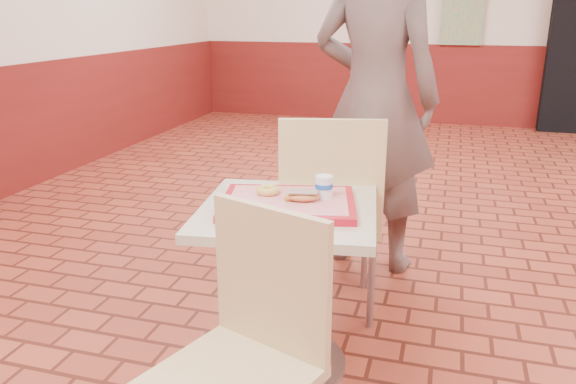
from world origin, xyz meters
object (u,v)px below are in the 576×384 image
(chair_main_back, at_px, (330,208))
(long_john_donut, at_px, (302,196))
(customer, at_px, (375,98))
(main_table, at_px, (288,262))
(ring_donut, at_px, (268,190))
(serving_tray, at_px, (288,203))
(chair_main_front, at_px, (248,345))
(paper_cup, at_px, (324,186))

(chair_main_back, relative_size, long_john_donut, 7.20)
(customer, bearing_deg, chair_main_back, 91.32)
(main_table, bearing_deg, ring_donut, 155.18)
(customer, xyz_separation_m, serving_tray, (-0.16, -1.12, -0.24))
(chair_main_back, bearing_deg, chair_main_front, 76.41)
(ring_donut, distance_m, paper_cup, 0.22)
(main_table, relative_size, long_john_donut, 5.14)
(serving_tray, bearing_deg, chair_main_back, 81.58)
(long_john_donut, bearing_deg, chair_main_front, -89.73)
(long_john_donut, distance_m, paper_cup, 0.10)
(paper_cup, bearing_deg, ring_donut, -175.21)
(customer, distance_m, ring_donut, 1.12)
(chair_main_front, relative_size, ring_donut, 9.57)
(long_john_donut, xyz_separation_m, paper_cup, (0.07, 0.07, 0.02))
(serving_tray, height_order, paper_cup, paper_cup)
(main_table, bearing_deg, chair_main_back, 81.58)
(main_table, relative_size, chair_main_back, 0.71)
(ring_donut, relative_size, long_john_donut, 0.68)
(main_table, relative_size, ring_donut, 7.58)
(chair_main_back, xyz_separation_m, paper_cup, (0.06, -0.40, 0.23))
(long_john_donut, height_order, paper_cup, paper_cup)
(customer, height_order, ring_donut, customer)
(chair_main_front, relative_size, serving_tray, 1.76)
(chair_main_front, relative_size, chair_main_back, 0.90)
(ring_donut, bearing_deg, chair_main_back, 68.55)
(chair_main_back, bearing_deg, serving_tray, 68.47)
(customer, height_order, long_john_donut, customer)
(chair_main_front, distance_m, customer, 1.80)
(serving_tray, xyz_separation_m, long_john_donut, (0.06, -0.01, 0.03))
(customer, distance_m, paper_cup, 1.07)
(customer, height_order, paper_cup, customer)
(chair_main_back, distance_m, customer, 0.78)
(long_john_donut, bearing_deg, customer, 84.51)
(chair_main_front, bearing_deg, customer, 106.59)
(customer, relative_size, serving_tray, 3.83)
(main_table, bearing_deg, chair_main_front, -84.54)
(chair_main_front, bearing_deg, main_table, 115.51)
(chair_main_back, height_order, ring_donut, chair_main_back)
(serving_tray, distance_m, paper_cup, 0.15)
(chair_main_front, xyz_separation_m, long_john_donut, (-0.00, 0.61, 0.26))
(main_table, distance_m, paper_cup, 0.33)
(paper_cup, bearing_deg, chair_main_back, 98.17)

